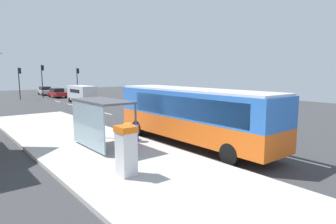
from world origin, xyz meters
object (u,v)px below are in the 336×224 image
object	(u,v)px
sedan_far	(57,93)
ticket_machine	(126,150)
recycling_bin_orange	(128,131)
bus_shelter	(97,111)
recycling_bin_blue	(134,133)
sedan_near	(45,91)
traffic_light_far_side	(20,78)
traffic_light_near_side	(78,78)
traffic_light_median	(42,76)
white_van	(82,93)
bus	(191,113)

from	to	relation	value
sedan_far	ticket_machine	bearing A→B (deg)	-104.23
recycling_bin_orange	bus_shelter	xyz separation A→B (m)	(-2.21, -0.65, 1.44)
ticket_machine	sedan_far	bearing A→B (deg)	75.77
ticket_machine	recycling_bin_blue	bearing A→B (deg)	54.74
sedan_near	recycling_bin_blue	bearing A→B (deg)	-99.18
recycling_bin_blue	ticket_machine	bearing A→B (deg)	-125.26
ticket_machine	bus_shelter	distance (m)	4.73
traffic_light_far_side	bus_shelter	world-z (taller)	traffic_light_far_side
traffic_light_far_side	sedan_far	bearing A→B (deg)	0.37
sedan_far	traffic_light_far_side	distance (m)	5.91
sedan_near	recycling_bin_orange	bearing A→B (deg)	-99.34
sedan_far	traffic_light_near_side	size ratio (longest dim) A/B	0.92
ticket_machine	recycling_bin_orange	xyz separation A→B (m)	(3.17, 5.18, -0.52)
traffic_light_near_side	traffic_light_median	world-z (taller)	traffic_light_median
traffic_light_far_side	traffic_light_median	distance (m)	3.60
recycling_bin_blue	sedan_near	bearing A→B (deg)	80.82
sedan_far	white_van	bearing A→B (deg)	-90.54
white_van	sedan_near	size ratio (longest dim) A/B	1.16
sedan_far	traffic_light_near_side	bearing A→B (deg)	-14.61
bus	bus_shelter	xyz separation A→B (m)	(-4.70, 2.18, 0.25)
sedan_near	traffic_light_median	distance (m)	6.72
white_van	traffic_light_near_side	xyz separation A→B (m)	(3.30, 9.67, 1.85)
recycling_bin_blue	sedan_far	bearing A→B (deg)	79.07
sedan_near	sedan_far	xyz separation A→B (m)	(-0.00, -6.62, 0.00)
recycling_bin_orange	traffic_light_median	bearing A→B (deg)	82.24
sedan_near	bus_shelter	size ratio (longest dim) A/B	1.12
ticket_machine	white_van	bearing A→B (deg)	70.90
bus	recycling_bin_orange	size ratio (longest dim) A/B	11.61
white_van	traffic_light_near_side	bearing A→B (deg)	71.14
recycling_bin_blue	traffic_light_far_side	world-z (taller)	traffic_light_far_side
traffic_light_far_side	traffic_light_near_side	bearing A→B (deg)	-5.31
traffic_light_far_side	sedan_near	bearing A→B (deg)	50.92
traffic_light_near_side	traffic_light_median	size ratio (longest dim) A/B	0.91
white_van	recycling_bin_orange	distance (m)	23.35
recycling_bin_orange	traffic_light_far_side	xyz separation A→B (m)	(1.10, 32.91, 2.55)
sedan_near	traffic_light_near_side	distance (m)	8.46
recycling_bin_orange	bus_shelter	size ratio (longest dim) A/B	0.24
bus_shelter	recycling_bin_blue	bearing A→B (deg)	-1.42
ticket_machine	sedan_near	bearing A→B (deg)	77.80
recycling_bin_orange	traffic_light_median	size ratio (longest dim) A/B	0.18
sedan_far	recycling_bin_blue	size ratio (longest dim) A/B	4.65
white_van	traffic_light_near_side	distance (m)	10.38
recycling_bin_orange	traffic_light_near_side	bearing A→B (deg)	73.19
bus	traffic_light_near_side	world-z (taller)	traffic_light_near_side
ticket_machine	bus_shelter	world-z (taller)	bus_shelter
recycling_bin_orange	bus	bearing A→B (deg)	-48.59
traffic_light_near_side	traffic_light_median	distance (m)	5.36
white_van	ticket_machine	bearing A→B (deg)	-109.10
traffic_light_median	bus	bearing A→B (deg)	-93.30
recycling_bin_blue	bus_shelter	distance (m)	2.64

